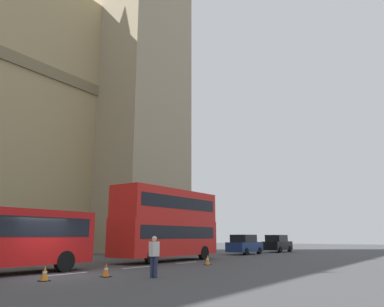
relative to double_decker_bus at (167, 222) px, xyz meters
The scene contains 9 objects.
ground_plane 11.08m from the double_decker_bus, 169.29° to the right, with size 160.00×160.00×0.00m, color #424244.
lane_centre_marking 12.40m from the double_decker_bus, behind, with size 25.20×0.16×0.01m.
double_decker_bus is the anchor object (origin of this frame).
sedan_lead 12.32m from the double_decker_bus, ahead, with size 4.40×1.86×1.85m.
sedan_trailing 19.11m from the double_decker_bus, ahead, with size 4.40×1.86×1.85m.
traffic_cone_west 12.66m from the double_decker_bus, 163.02° to the right, with size 0.36×0.36×0.58m.
traffic_cone_middle 10.77m from the double_decker_bus, 155.06° to the right, with size 0.36×0.36×0.58m.
traffic_cone_east 5.00m from the double_decker_bus, 106.96° to the right, with size 0.36×0.36×0.58m.
pedestrian_near_cones 10.79m from the double_decker_bus, 143.85° to the right, with size 0.41×0.36×1.69m.
Camera 1 is at (-10.20, -14.84, 1.66)m, focal length 34.71 mm.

